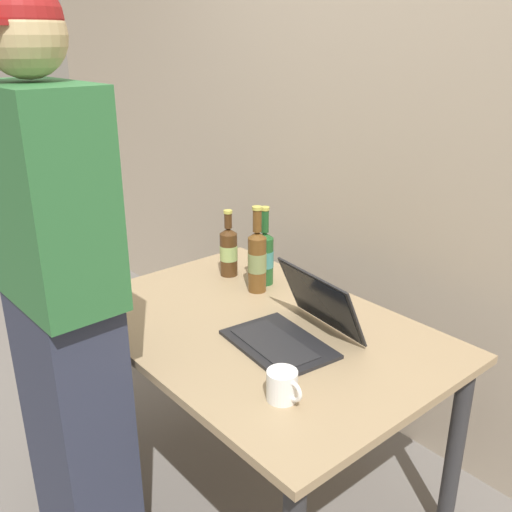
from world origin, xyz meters
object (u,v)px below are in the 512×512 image
beer_bottle_green (229,250)px  person_figure (63,315)px  laptop (295,326)px  beer_bottle_dark (257,259)px  coffee_mug (283,386)px  beer_bottle_amber (265,256)px

beer_bottle_green → person_figure: bearing=-71.0°
laptop → beer_bottle_dark: bearing=157.1°
coffee_mug → beer_bottle_amber: bearing=142.5°
laptop → beer_bottle_amber: 0.47m
beer_bottle_amber → beer_bottle_green: bearing=-161.1°
laptop → coffee_mug: 0.33m
beer_bottle_green → beer_bottle_amber: bearing=18.9°
laptop → person_figure: (-0.29, -0.63, 0.14)m
beer_bottle_dark → person_figure: 0.80m
laptop → beer_bottle_dark: 0.41m
beer_bottle_amber → person_figure: (0.12, -0.86, 0.07)m
laptop → beer_bottle_green: 0.60m
laptop → person_figure: bearing=-114.6°
beer_bottle_green → laptop: bearing=-16.8°
beer_bottle_green → coffee_mug: (0.78, -0.42, -0.06)m
person_figure → coffee_mug: (0.50, 0.39, -0.14)m
laptop → coffee_mug: (0.21, -0.25, -0.01)m
laptop → coffee_mug: size_ratio=3.28×
beer_bottle_dark → person_figure: (0.08, -0.79, 0.06)m
beer_bottle_amber → person_figure: 0.87m
coffee_mug → beer_bottle_green: bearing=151.6°
person_figure → coffee_mug: bearing=37.6°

